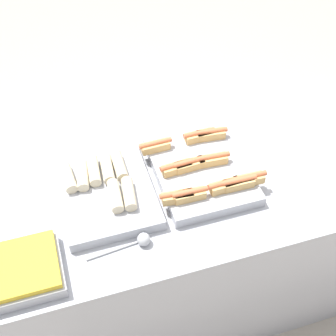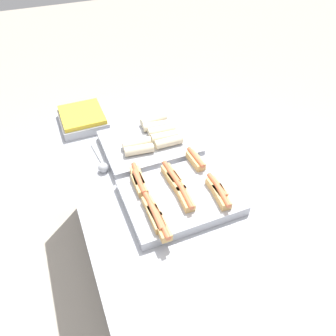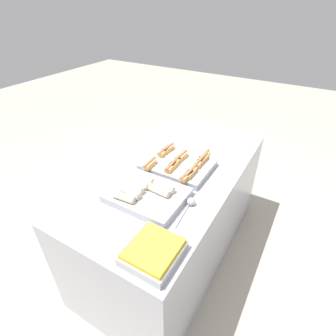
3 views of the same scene
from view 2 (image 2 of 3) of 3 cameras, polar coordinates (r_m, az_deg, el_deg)
The scene contains 6 objects.
ground_plane at distance 2.21m, azimuth 1.05°, elevation -19.78°, with size 12.00×12.00×0.00m, color #ADA393.
counter at distance 1.84m, azimuth 1.22°, elevation -13.68°, with size 1.77×0.87×0.86m.
tray_hotdogs at distance 1.45m, azimuth 1.87°, elevation -4.84°, with size 0.45×0.49×0.10m.
tray_wraps at distance 1.72m, azimuth -3.11°, elevation 4.48°, with size 0.37×0.47×0.10m.
tray_side_front at distance 1.96m, azimuth -14.64°, elevation 8.35°, with size 0.27×0.25×0.07m.
serving_spoon_near at distance 1.63m, azimuth -11.35°, elevation 0.35°, with size 0.24×0.05×0.05m.
Camera 2 is at (0.92, -0.42, 1.97)m, focal length 35.00 mm.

